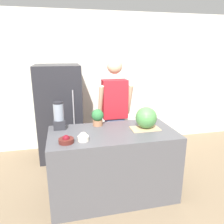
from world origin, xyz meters
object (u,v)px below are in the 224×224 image
object	(u,v)px
bowl_cream	(83,137)
refrigerator	(60,112)
watermelon	(146,118)
potted_plant	(98,117)
person	(115,113)
bowl_cherries	(66,140)
blender	(59,116)

from	to	relation	value
bowl_cream	refrigerator	bearing A→B (deg)	99.97
watermelon	potted_plant	bearing A→B (deg)	155.58
person	watermelon	bearing A→B (deg)	-71.44
bowl_cherries	refrigerator	bearing A→B (deg)	92.83
blender	potted_plant	world-z (taller)	blender
refrigerator	bowl_cream	world-z (taller)	refrigerator
refrigerator	watermelon	xyz separation A→B (m)	(1.11, -1.31, 0.22)
watermelon	blender	bearing A→B (deg)	166.87
bowl_cherries	blender	size ratio (longest dim) A/B	0.47
watermelon	blender	distance (m)	1.14
watermelon	potted_plant	distance (m)	0.65
refrigerator	person	size ratio (longest dim) A/B	0.93
bowl_cream	watermelon	bearing A→B (deg)	14.05
refrigerator	bowl_cream	bearing A→B (deg)	-80.03
watermelon	bowl_cream	size ratio (longest dim) A/B	2.20
refrigerator	blender	size ratio (longest dim) A/B	4.57
person	bowl_cherries	size ratio (longest dim) A/B	10.48
potted_plant	bowl_cream	bearing A→B (deg)	-117.10
refrigerator	person	world-z (taller)	person
person	bowl_cherries	distance (m)	1.24
refrigerator	watermelon	distance (m)	1.73
person	watermelon	distance (m)	0.78
bowl_cherries	blender	distance (m)	0.51
bowl_cream	potted_plant	size ratio (longest dim) A/B	0.55
person	potted_plant	size ratio (longest dim) A/B	7.72
refrigerator	person	distance (m)	1.05
person	bowl_cherries	bearing A→B (deg)	-129.47
person	blender	xyz separation A→B (m)	(-0.86, -0.47, 0.14)
refrigerator	person	bearing A→B (deg)	-33.96
refrigerator	bowl_cherries	distance (m)	1.54
bowl_cherries	blender	bearing A→B (deg)	98.47
refrigerator	potted_plant	xyz separation A→B (m)	(0.51, -1.04, 0.19)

